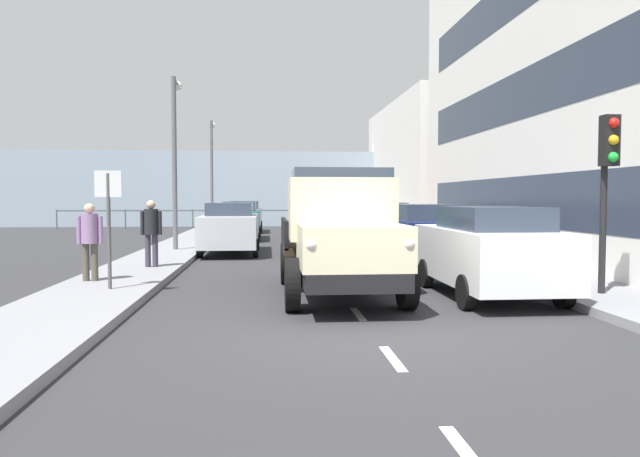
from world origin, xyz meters
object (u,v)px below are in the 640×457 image
(truck_vintage_cream, at_px, (341,235))
(car_silver_oppositeside_0, at_px, (230,227))
(pedestrian_couple_b, at_px, (90,236))
(traffic_light_near, at_px, (608,165))
(car_grey_oppositeside_2, at_px, (245,216))
(street_sign, at_px, (109,209))
(pedestrian_in_dark_coat, at_px, (151,228))
(car_teal_oppositeside_1, at_px, (240,220))
(lamp_post_promenade, at_px, (175,146))
(lamp_post_far, at_px, (212,164))
(car_black_kerbside_2, at_px, (382,225))
(car_navy_kerbside_1, at_px, (421,234))
(car_white_kerbside_near, at_px, (489,250))
(car_red_kerbside_3, at_px, (362,220))

(truck_vintage_cream, distance_m, car_silver_oppositeside_0, 9.55)
(truck_vintage_cream, relative_size, car_silver_oppositeside_0, 1.24)
(pedestrian_couple_b, height_order, traffic_light_near, traffic_light_near)
(car_silver_oppositeside_0, distance_m, pedestrian_couple_b, 7.92)
(car_grey_oppositeside_2, bearing_deg, street_sign, 85.33)
(car_silver_oppositeside_0, height_order, pedestrian_in_dark_coat, pedestrian_in_dark_coat)
(car_teal_oppositeside_1, bearing_deg, lamp_post_promenade, 74.22)
(car_silver_oppositeside_0, relative_size, lamp_post_far, 0.77)
(truck_vintage_cream, distance_m, traffic_light_near, 4.95)
(car_silver_oppositeside_0, relative_size, pedestrian_in_dark_coat, 2.71)
(pedestrian_couple_b, bearing_deg, car_black_kerbside_2, -131.91)
(car_navy_kerbside_1, bearing_deg, lamp_post_far, -67.27)
(car_grey_oppositeside_2, relative_size, lamp_post_promenade, 0.68)
(car_grey_oppositeside_2, bearing_deg, car_white_kerbside_near, 103.87)
(lamp_post_promenade, distance_m, street_sign, 9.19)
(car_black_kerbside_2, bearing_deg, pedestrian_couple_b, 48.09)
(truck_vintage_cream, height_order, car_grey_oppositeside_2, truck_vintage_cream)
(car_navy_kerbside_1, bearing_deg, car_teal_oppositeside_1, -64.14)
(car_red_kerbside_3, bearing_deg, pedestrian_in_dark_coat, 57.02)
(car_teal_oppositeside_1, xyz_separation_m, street_sign, (1.74, 15.52, 0.79))
(car_white_kerbside_near, height_order, car_black_kerbside_2, same)
(car_white_kerbside_near, distance_m, car_grey_oppositeside_2, 22.65)
(car_red_kerbside_3, distance_m, car_teal_oppositeside_1, 5.51)
(car_black_kerbside_2, relative_size, lamp_post_promenade, 0.66)
(truck_vintage_cream, distance_m, pedestrian_in_dark_coat, 5.95)
(car_white_kerbside_near, bearing_deg, car_red_kerbside_3, -90.00)
(pedestrian_in_dark_coat, bearing_deg, car_grey_oppositeside_2, -95.35)
(car_navy_kerbside_1, distance_m, lamp_post_promenade, 9.07)
(car_teal_oppositeside_1, distance_m, pedestrian_couple_b, 14.55)
(truck_vintage_cream, xyz_separation_m, car_black_kerbside_2, (-2.80, -10.42, -0.29))
(car_red_kerbside_3, bearing_deg, street_sign, 63.78)
(car_red_kerbside_3, bearing_deg, car_white_kerbside_near, 90.00)
(car_teal_oppositeside_1, bearing_deg, traffic_light_near, 113.37)
(car_navy_kerbside_1, height_order, lamp_post_far, lamp_post_far)
(car_silver_oppositeside_0, distance_m, traffic_light_near, 12.58)
(truck_vintage_cream, xyz_separation_m, traffic_light_near, (-4.68, 0.93, 1.29))
(truck_vintage_cream, xyz_separation_m, car_white_kerbside_near, (-2.80, 0.18, -0.28))
(car_red_kerbside_3, distance_m, traffic_light_near, 16.16)
(street_sign, bearing_deg, traffic_light_near, 171.15)
(car_silver_oppositeside_0, bearing_deg, street_sign, 78.68)
(car_black_kerbside_2, height_order, pedestrian_couple_b, pedestrian_couple_b)
(traffic_light_near, distance_m, lamp_post_promenade, 13.90)
(truck_vintage_cream, distance_m, car_white_kerbside_near, 2.82)
(car_teal_oppositeside_1, height_order, pedestrian_in_dark_coat, pedestrian_in_dark_coat)
(car_grey_oppositeside_2, distance_m, lamp_post_far, 3.35)
(truck_vintage_cream, distance_m, street_sign, 4.43)
(car_silver_oppositeside_0, distance_m, pedestrian_in_dark_coat, 5.32)
(lamp_post_far, bearing_deg, car_black_kerbside_2, 121.90)
(lamp_post_promenade, relative_size, street_sign, 2.57)
(car_navy_kerbside_1, height_order, street_sign, street_sign)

